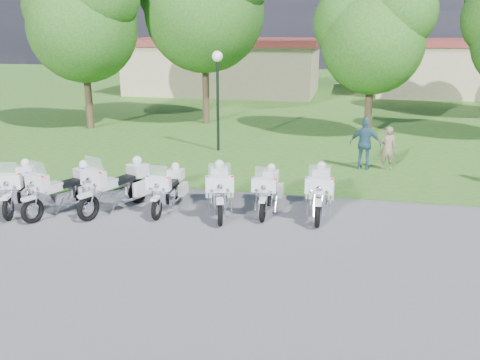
% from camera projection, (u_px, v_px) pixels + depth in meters
% --- Properties ---
extents(ground, '(100.00, 100.00, 0.00)m').
position_uv_depth(ground, '(201.00, 224.00, 14.62)').
color(ground, slate).
rests_on(ground, ground).
extents(grass_lawn, '(100.00, 48.00, 0.01)m').
position_uv_depth(grass_lawn, '(300.00, 96.00, 39.96)').
color(grass_lawn, '#326620').
rests_on(grass_lawn, ground).
extents(motorcycle_0, '(1.19, 2.35, 1.62)m').
position_uv_depth(motorcycle_0, '(19.00, 186.00, 15.64)').
color(motorcycle_0, black).
rests_on(motorcycle_0, ground).
extents(motorcycle_1, '(1.43, 2.38, 1.70)m').
position_uv_depth(motorcycle_1, '(63.00, 189.00, 15.30)').
color(motorcycle_1, black).
rests_on(motorcycle_1, ground).
extents(motorcycle_2, '(1.51, 2.50, 1.78)m').
position_uv_depth(motorcycle_2, '(118.00, 186.00, 15.49)').
color(motorcycle_2, black).
rests_on(motorcycle_2, ground).
extents(motorcycle_3, '(0.75, 2.25, 1.51)m').
position_uv_depth(motorcycle_3, '(168.00, 188.00, 15.59)').
color(motorcycle_3, black).
rests_on(motorcycle_3, ground).
extents(motorcycle_4, '(1.21, 2.45, 1.68)m').
position_uv_depth(motorcycle_4, '(220.00, 189.00, 15.28)').
color(motorcycle_4, black).
rests_on(motorcycle_4, ground).
extents(motorcycle_5, '(0.75, 2.25, 1.51)m').
position_uv_depth(motorcycle_5, '(268.00, 190.00, 15.45)').
color(motorcycle_5, black).
rests_on(motorcycle_5, ground).
extents(motorcycle_6, '(0.83, 2.48, 1.67)m').
position_uv_depth(motorcycle_6, '(320.00, 191.00, 15.14)').
color(motorcycle_6, black).
rests_on(motorcycle_6, ground).
extents(lamp_post, '(0.44, 0.44, 4.17)m').
position_uv_depth(lamp_post, '(217.00, 76.00, 22.10)').
color(lamp_post, black).
rests_on(lamp_post, ground).
extents(tree_0, '(6.30, 5.37, 8.40)m').
position_uv_depth(tree_0, '(82.00, 17.00, 26.26)').
color(tree_0, '#38281C').
rests_on(tree_0, ground).
extents(tree_1, '(7.25, 6.18, 9.66)m').
position_uv_depth(tree_1, '(203.00, 0.00, 27.37)').
color(tree_1, '#38281C').
rests_on(tree_1, ground).
extents(tree_2, '(5.50, 4.69, 7.33)m').
position_uv_depth(tree_2, '(373.00, 32.00, 24.30)').
color(tree_2, '#38281C').
rests_on(tree_2, ground).
extents(building_west, '(14.56, 8.32, 4.10)m').
position_uv_depth(building_west, '(225.00, 66.00, 41.49)').
color(building_west, tan).
rests_on(building_west, ground).
extents(building_east, '(11.44, 7.28, 4.10)m').
position_uv_depth(building_east, '(451.00, 67.00, 40.02)').
color(building_east, tan).
rests_on(building_east, ground).
extents(bystander_a, '(0.61, 0.42, 1.63)m').
position_uv_depth(bystander_a, '(388.00, 148.00, 19.77)').
color(bystander_a, '#876F5B').
rests_on(bystander_a, ground).
extents(bystander_c, '(1.20, 0.64, 1.94)m').
position_uv_depth(bystander_c, '(365.00, 144.00, 19.76)').
color(bystander_c, '#2E576E').
rests_on(bystander_c, ground).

